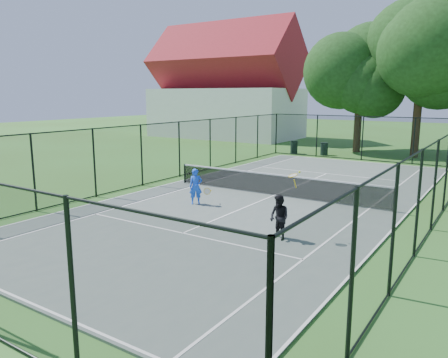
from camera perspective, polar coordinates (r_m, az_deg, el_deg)
The scene contains 11 objects.
ground at distance 19.27m, azimuth 6.60°, elevation -2.30°, with size 120.00×120.00×0.00m, color #396021.
tennis_court at distance 19.27m, azimuth 6.60°, elevation -2.21°, with size 11.00×24.00×0.06m, color #4F5D57.
tennis_net at distance 19.15m, azimuth 6.64°, elevation -0.61°, with size 10.08×0.08×0.95m.
fence at distance 18.99m, azimuth 6.70°, elevation 2.11°, with size 13.10×26.10×3.00m.
tree_near_left at distance 35.50m, azimuth 17.36°, elevation 12.05°, with size 6.70×6.70×8.74m.
tree_near_mid at distance 33.80m, azimuth 24.29°, elevation 12.49°, with size 7.27×7.27×9.50m.
building at distance 46.36m, azimuth 0.19°, elevation 11.61°, with size 15.30×8.15×11.87m.
trash_bin_left at distance 33.56m, azimuth 9.13°, elevation 4.15°, with size 0.58×0.58×0.99m.
trash_bin_right at distance 33.08m, azimuth 12.95°, elevation 3.86°, with size 0.58×0.58×0.93m.
player_blue at distance 17.52m, azimuth -3.70°, elevation -0.99°, with size 0.89×0.60×1.43m.
player_black at distance 13.35m, azimuth 7.23°, elevation -4.98°, with size 0.81×0.98×2.06m.
Camera 1 is at (8.42, -16.77, 4.39)m, focal length 35.00 mm.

